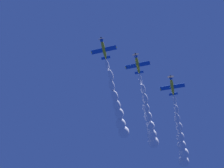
% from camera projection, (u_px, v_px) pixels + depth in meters
% --- Properties ---
extents(airplane_lead, '(9.09, 8.49, 3.36)m').
position_uv_depth(airplane_lead, '(104.00, 48.00, 95.15)').
color(airplane_lead, gold).
extents(airplane_left_wingman, '(9.09, 8.49, 3.07)m').
position_uv_depth(airplane_left_wingman, '(137.00, 64.00, 98.82)').
color(airplane_left_wingman, gold).
extents(airplane_right_wingman, '(9.08, 8.52, 3.44)m').
position_uv_depth(airplane_right_wingman, '(172.00, 86.00, 100.63)').
color(airplane_right_wingman, gold).
extents(smoke_trail_lead, '(20.76, 31.61, 8.82)m').
position_uv_depth(smoke_trail_lead, '(119.00, 114.00, 103.87)').
color(smoke_trail_lead, white).
extents(smoke_trail_left_wingman, '(20.48, 31.46, 9.13)m').
position_uv_depth(smoke_trail_left_wingman, '(150.00, 125.00, 107.46)').
color(smoke_trail_left_wingman, white).
extents(smoke_trail_right_wingman, '(21.29, 31.73, 8.65)m').
position_uv_depth(smoke_trail_right_wingman, '(182.00, 144.00, 109.46)').
color(smoke_trail_right_wingman, white).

